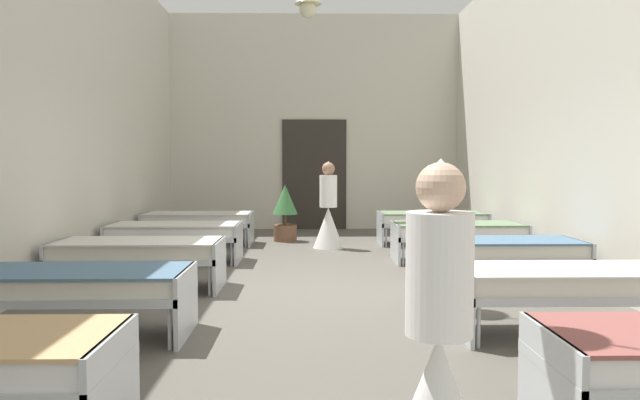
% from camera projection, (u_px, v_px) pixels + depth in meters
% --- Properties ---
extents(ground_plane, '(6.87, 13.25, 0.10)m').
position_uv_depth(ground_plane, '(320.00, 293.00, 7.01)').
color(ground_plane, '#59544C').
extents(room_shell, '(6.67, 12.85, 4.68)m').
position_uv_depth(room_shell, '(318.00, 98.00, 8.22)').
color(room_shell, beige).
rests_on(room_shell, ground).
extents(bed_left_row_1, '(1.90, 0.84, 0.57)m').
position_uv_depth(bed_left_row_1, '(75.00, 286.00, 5.04)').
color(bed_left_row_1, '#B7BCC1').
rests_on(bed_left_row_1, ground).
extents(bed_right_row_1, '(1.90, 0.84, 0.57)m').
position_uv_depth(bed_right_row_1, '(569.00, 284.00, 5.12)').
color(bed_right_row_1, '#B7BCC1').
rests_on(bed_right_row_1, ground).
extents(bed_left_row_2, '(1.90, 0.84, 0.57)m').
position_uv_depth(bed_left_row_2, '(139.00, 252.00, 6.94)').
color(bed_left_row_2, '#B7BCC1').
rests_on(bed_left_row_2, ground).
extents(bed_right_row_2, '(1.90, 0.84, 0.57)m').
position_uv_depth(bed_right_row_2, '(499.00, 251.00, 7.02)').
color(bed_right_row_2, '#B7BCC1').
rests_on(bed_right_row_2, ground).
extents(bed_left_row_3, '(1.90, 0.84, 0.57)m').
position_uv_depth(bed_left_row_3, '(175.00, 233.00, 8.83)').
color(bed_left_row_3, '#B7BCC1').
rests_on(bed_left_row_3, ground).
extents(bed_right_row_3, '(1.90, 0.84, 0.57)m').
position_uv_depth(bed_right_row_3, '(458.00, 232.00, 8.91)').
color(bed_right_row_3, '#B7BCC1').
rests_on(bed_right_row_3, ground).
extents(bed_left_row_4, '(1.90, 0.84, 0.57)m').
position_uv_depth(bed_left_row_4, '(199.00, 220.00, 10.73)').
color(bed_left_row_4, '#B7BCC1').
rests_on(bed_left_row_4, ground).
extents(bed_right_row_4, '(1.90, 0.84, 0.57)m').
position_uv_depth(bed_right_row_4, '(432.00, 220.00, 10.81)').
color(bed_right_row_4, '#B7BCC1').
rests_on(bed_right_row_4, ground).
extents(nurse_near_aisle, '(0.52, 0.52, 1.49)m').
position_uv_depth(nurse_near_aisle, '(328.00, 217.00, 10.33)').
color(nurse_near_aisle, white).
rests_on(nurse_near_aisle, ground).
extents(nurse_mid_aisle, '(0.52, 0.52, 1.49)m').
position_uv_depth(nurse_mid_aisle, '(438.00, 372.00, 2.70)').
color(nurse_mid_aisle, white).
rests_on(nurse_mid_aisle, ground).
extents(potted_plant, '(0.47, 0.47, 1.06)m').
position_uv_depth(potted_plant, '(285.00, 210.00, 11.23)').
color(potted_plant, brown).
rests_on(potted_plant, ground).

